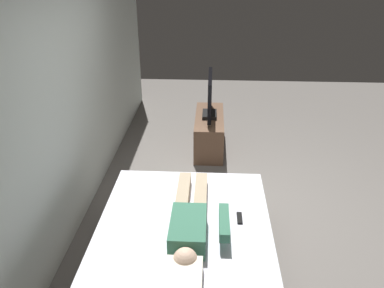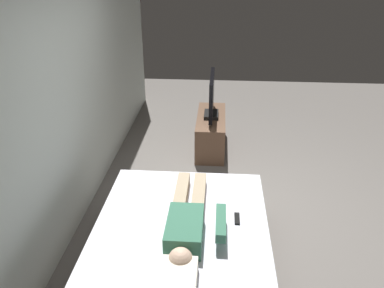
% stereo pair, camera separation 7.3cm
% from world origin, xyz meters
% --- Properties ---
extents(ground_plane, '(10.00, 10.00, 0.00)m').
position_xyz_m(ground_plane, '(0.00, 0.00, 0.00)').
color(ground_plane, slate).
extents(back_wall, '(6.40, 0.10, 2.80)m').
position_xyz_m(back_wall, '(0.40, 1.78, 1.40)').
color(back_wall, silver).
rests_on(back_wall, ground).
extents(bed, '(1.95, 1.52, 0.54)m').
position_xyz_m(bed, '(-0.95, 0.58, 0.26)').
color(bed, brown).
rests_on(bed, ground).
extents(pillow, '(0.48, 0.34, 0.12)m').
position_xyz_m(pillow, '(-1.60, 0.58, 0.60)').
color(pillow, silver).
rests_on(pillow, bed).
extents(person, '(1.26, 0.46, 0.18)m').
position_xyz_m(person, '(-0.92, 0.52, 0.62)').
color(person, '#387056').
rests_on(person, bed).
extents(remote, '(0.15, 0.04, 0.02)m').
position_xyz_m(remote, '(-0.77, 0.12, 0.55)').
color(remote, black).
rests_on(remote, bed).
extents(tv_stand, '(1.10, 0.40, 0.50)m').
position_xyz_m(tv_stand, '(1.63, 0.40, 0.25)').
color(tv_stand, brown).
rests_on(tv_stand, ground).
extents(tv, '(0.88, 0.20, 0.59)m').
position_xyz_m(tv, '(1.63, 0.40, 0.78)').
color(tv, black).
rests_on(tv, tv_stand).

